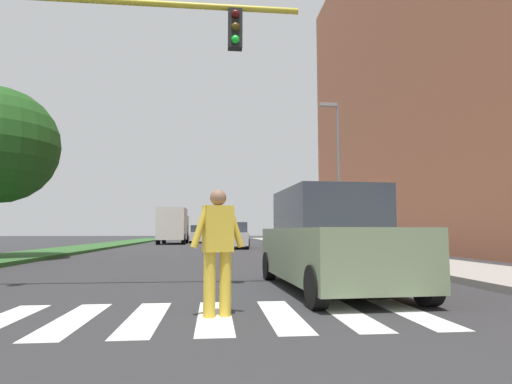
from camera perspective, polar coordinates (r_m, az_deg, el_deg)
ground_plane at (r=29.27m, az=-7.60°, el=-7.61°), size 140.00×140.00×0.00m
crosswalk at (r=5.75m, az=-15.16°, el=-16.54°), size 7.65×2.20×0.01m
median_strip at (r=28.41m, az=-22.38°, el=-7.16°), size 3.04×64.00×0.15m
apartment_block_right at (r=28.80m, az=30.85°, el=16.74°), size 11.85×38.00×23.27m
sidewalk_right at (r=28.07m, az=8.11°, el=-7.54°), size 3.00×64.00×0.15m
street_lamp_right at (r=21.12m, az=11.15°, el=4.10°), size 1.02×0.24×7.50m
pedestrian_performer at (r=5.57m, az=-5.33°, el=-7.43°), size 0.74×0.33×1.69m
suv_crossing at (r=8.20m, az=10.22°, el=-6.74°), size 2.18×4.69×1.97m
sedan_midblock at (r=27.26m, az=-2.88°, el=-6.15°), size 2.24×4.58×1.71m
sedan_distant at (r=40.70m, az=-8.00°, el=-5.88°), size 1.94×4.34×1.69m
sedan_far_horizon at (r=53.40m, az=-7.42°, el=-5.80°), size 2.17×4.65×1.63m
truck_box_delivery at (r=37.32m, az=-11.42°, el=-4.56°), size 2.40×6.20×3.10m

